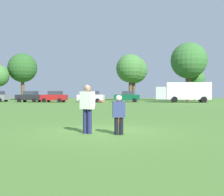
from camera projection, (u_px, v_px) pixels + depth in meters
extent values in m
plane|color=#47702D|center=(104.00, 132.00, 10.54)|extent=(152.19, 152.19, 0.00)
cylinder|color=#1E234C|center=(85.00, 121.00, 10.10)|extent=(0.17, 0.17, 0.89)
cylinder|color=#1E234C|center=(89.00, 121.00, 10.01)|extent=(0.17, 0.17, 0.89)
cube|color=silver|center=(87.00, 100.00, 10.04)|extent=(0.56, 0.46, 0.64)
sphere|color=#8C664C|center=(87.00, 88.00, 10.04)|extent=(0.24, 0.24, 0.24)
cylinder|color=black|center=(121.00, 126.00, 9.79)|extent=(0.15, 0.15, 0.62)
cylinder|color=black|center=(116.00, 126.00, 9.77)|extent=(0.15, 0.15, 0.62)
cube|color=navy|center=(119.00, 109.00, 9.77)|extent=(0.47, 0.32, 0.57)
sphere|color=beige|center=(119.00, 98.00, 9.76)|extent=(0.22, 0.22, 0.22)
cylinder|color=#E54C33|center=(102.00, 101.00, 9.82)|extent=(0.27, 0.27, 0.05)
cube|color=#D8590C|center=(119.00, 123.00, 13.60)|extent=(0.32, 0.32, 0.03)
cone|color=orange|center=(119.00, 118.00, 13.60)|extent=(0.24, 0.24, 0.45)
cylinder|color=black|center=(0.00, 100.00, 46.47)|extent=(0.68, 0.27, 0.66)
cylinder|color=black|center=(6.00, 100.00, 48.44)|extent=(0.68, 0.27, 0.66)
cube|color=black|center=(29.00, 97.00, 45.67)|extent=(4.33, 2.13, 0.90)
cube|color=#2D333D|center=(31.00, 93.00, 45.61)|extent=(2.12, 1.79, 0.64)
cylinder|color=black|center=(19.00, 100.00, 44.90)|extent=(0.68, 0.27, 0.66)
cylinder|color=black|center=(25.00, 100.00, 46.87)|extent=(0.68, 0.27, 0.66)
cylinder|color=black|center=(34.00, 100.00, 44.48)|extent=(0.68, 0.27, 0.66)
cylinder|color=black|center=(39.00, 100.00, 46.45)|extent=(0.68, 0.27, 0.66)
cube|color=maroon|center=(54.00, 97.00, 45.22)|extent=(4.33, 2.13, 0.90)
cube|color=#2D333D|center=(55.00, 93.00, 45.17)|extent=(2.12, 1.79, 0.64)
cylinder|color=black|center=(44.00, 100.00, 44.45)|extent=(0.68, 0.27, 0.66)
cylinder|color=black|center=(49.00, 100.00, 46.42)|extent=(0.68, 0.27, 0.66)
cylinder|color=black|center=(59.00, 100.00, 44.03)|extent=(0.68, 0.27, 0.66)
cylinder|color=black|center=(64.00, 100.00, 46.00)|extent=(0.68, 0.27, 0.66)
cube|color=silver|center=(91.00, 97.00, 44.82)|extent=(4.33, 2.13, 0.90)
cube|color=#2D333D|center=(92.00, 93.00, 44.77)|extent=(2.12, 1.79, 0.64)
cylinder|color=black|center=(81.00, 100.00, 44.05)|extent=(0.68, 0.27, 0.66)
cylinder|color=black|center=(85.00, 100.00, 46.02)|extent=(0.68, 0.27, 0.66)
cylinder|color=black|center=(97.00, 100.00, 43.63)|extent=(0.68, 0.27, 0.66)
cylinder|color=black|center=(100.00, 100.00, 45.60)|extent=(0.68, 0.27, 0.66)
cube|color=#0C4C2D|center=(127.00, 97.00, 46.48)|extent=(4.33, 2.13, 0.90)
cube|color=#2D333D|center=(128.00, 93.00, 46.43)|extent=(2.12, 1.79, 0.64)
cylinder|color=black|center=(118.00, 100.00, 45.72)|extent=(0.68, 0.27, 0.66)
cylinder|color=black|center=(120.00, 100.00, 47.69)|extent=(0.68, 0.27, 0.66)
cylinder|color=black|center=(134.00, 100.00, 45.30)|extent=(0.68, 0.27, 0.66)
cylinder|color=black|center=(135.00, 100.00, 47.27)|extent=(0.68, 0.27, 0.66)
cube|color=white|center=(188.00, 91.00, 44.44)|extent=(6.98, 3.03, 2.70)
cube|color=#B2B2B7|center=(162.00, 93.00, 45.13)|extent=(1.98, 2.44, 2.00)
cylinder|color=black|center=(175.00, 100.00, 43.47)|extent=(0.98, 0.36, 0.96)
cylinder|color=black|center=(174.00, 99.00, 46.18)|extent=(0.98, 0.36, 0.96)
cylinder|color=black|center=(204.00, 100.00, 42.76)|extent=(0.98, 0.36, 0.96)
cylinder|color=black|center=(201.00, 99.00, 45.46)|extent=(0.98, 0.36, 0.96)
cylinder|color=brown|center=(23.00, 90.00, 58.49)|extent=(0.71, 0.71, 4.24)
sphere|color=#285623|center=(23.00, 68.00, 58.41)|extent=(6.05, 6.05, 6.05)
cylinder|color=brown|center=(130.00, 90.00, 56.14)|extent=(0.67, 0.67, 4.04)
sphere|color=#3D7033|center=(130.00, 68.00, 56.07)|extent=(5.77, 5.77, 5.77)
cylinder|color=brown|center=(134.00, 91.00, 56.71)|extent=(0.65, 0.65, 3.89)
sphere|color=#3D7033|center=(134.00, 70.00, 56.64)|extent=(5.56, 5.56, 5.56)
cylinder|color=brown|center=(189.00, 88.00, 51.85)|extent=(0.79, 0.79, 4.71)
sphere|color=#33662D|center=(189.00, 60.00, 51.76)|extent=(6.74, 6.74, 6.74)
cylinder|color=brown|center=(195.00, 94.00, 54.80)|extent=(0.44, 0.44, 2.66)
sphere|color=#33662D|center=(195.00, 79.00, 54.75)|extent=(3.80, 3.80, 3.80)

